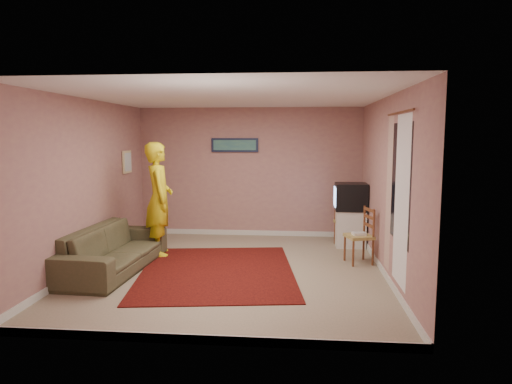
# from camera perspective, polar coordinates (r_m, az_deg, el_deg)

# --- Properties ---
(ground) EXTENTS (5.00, 5.00, 0.00)m
(ground) POSITION_cam_1_polar(r_m,az_deg,el_deg) (7.06, -2.90, -9.75)
(ground) COLOR gray
(ground) RESTS_ON ground
(wall_back) EXTENTS (4.50, 0.02, 2.60)m
(wall_back) POSITION_cam_1_polar(r_m,az_deg,el_deg) (9.27, -0.79, 2.48)
(wall_back) COLOR #A87C6F
(wall_back) RESTS_ON ground
(wall_front) EXTENTS (4.50, 0.02, 2.60)m
(wall_front) POSITION_cam_1_polar(r_m,az_deg,el_deg) (4.36, -7.61, -2.75)
(wall_front) COLOR #A87C6F
(wall_front) RESTS_ON ground
(wall_left) EXTENTS (0.02, 5.00, 2.60)m
(wall_left) POSITION_cam_1_polar(r_m,az_deg,el_deg) (7.45, -20.36, 0.93)
(wall_left) COLOR #A87C6F
(wall_left) RESTS_ON ground
(wall_right) EXTENTS (0.02, 5.00, 2.60)m
(wall_right) POSITION_cam_1_polar(r_m,az_deg,el_deg) (6.85, 16.01, 0.59)
(wall_right) COLOR #A87C6F
(wall_right) RESTS_ON ground
(ceiling) EXTENTS (4.50, 5.00, 0.02)m
(ceiling) POSITION_cam_1_polar(r_m,az_deg,el_deg) (6.78, -3.04, 11.80)
(ceiling) COLOR white
(ceiling) RESTS_ON wall_back
(baseboard_back) EXTENTS (4.50, 0.02, 0.10)m
(baseboard_back) POSITION_cam_1_polar(r_m,az_deg,el_deg) (9.44, -0.78, -5.11)
(baseboard_back) COLOR silver
(baseboard_back) RESTS_ON ground
(baseboard_front) EXTENTS (4.50, 0.02, 0.10)m
(baseboard_front) POSITION_cam_1_polar(r_m,az_deg,el_deg) (4.74, -7.32, -17.79)
(baseboard_front) COLOR silver
(baseboard_front) RESTS_ON ground
(baseboard_left) EXTENTS (0.02, 5.00, 0.10)m
(baseboard_left) POSITION_cam_1_polar(r_m,az_deg,el_deg) (7.67, -19.89, -8.39)
(baseboard_left) COLOR silver
(baseboard_left) RESTS_ON ground
(baseboard_right) EXTENTS (0.02, 5.00, 0.10)m
(baseboard_right) POSITION_cam_1_polar(r_m,az_deg,el_deg) (7.09, 15.58, -9.49)
(baseboard_right) COLOR silver
(baseboard_right) RESTS_ON ground
(window) EXTENTS (0.01, 1.10, 1.50)m
(window) POSITION_cam_1_polar(r_m,az_deg,el_deg) (5.96, 17.61, 1.06)
(window) COLOR black
(window) RESTS_ON wall_right
(curtain_sheer) EXTENTS (0.01, 0.75, 2.10)m
(curtain_sheer) POSITION_cam_1_polar(r_m,az_deg,el_deg) (5.83, 17.72, -1.05)
(curtain_sheer) COLOR white
(curtain_sheer) RESTS_ON wall_right
(curtain_floral) EXTENTS (0.01, 0.35, 2.10)m
(curtain_floral) POSITION_cam_1_polar(r_m,az_deg,el_deg) (6.51, 16.26, -0.18)
(curtain_floral) COLOR beige
(curtain_floral) RESTS_ON wall_right
(curtain_rod) EXTENTS (0.02, 1.40, 0.02)m
(curtain_rod) POSITION_cam_1_polar(r_m,az_deg,el_deg) (5.93, 17.51, 9.46)
(curtain_rod) COLOR brown
(curtain_rod) RESTS_ON wall_right
(picture_back) EXTENTS (0.95, 0.04, 0.28)m
(picture_back) POSITION_cam_1_polar(r_m,az_deg,el_deg) (9.24, -2.68, 5.88)
(picture_back) COLOR #131934
(picture_back) RESTS_ON wall_back
(picture_left) EXTENTS (0.04, 0.38, 0.42)m
(picture_left) POSITION_cam_1_polar(r_m,az_deg,el_deg) (8.89, -15.81, 3.64)
(picture_left) COLOR beige
(picture_left) RESTS_ON wall_left
(area_rug) EXTENTS (2.62, 3.10, 0.02)m
(area_rug) POSITION_cam_1_polar(r_m,az_deg,el_deg) (7.00, -4.87, -9.84)
(area_rug) COLOR black
(area_rug) RESTS_ON ground
(tv_cabinet) EXTENTS (0.53, 0.48, 0.67)m
(tv_cabinet) POSITION_cam_1_polar(r_m,az_deg,el_deg) (8.64, 11.69, -4.45)
(tv_cabinet) COLOR silver
(tv_cabinet) RESTS_ON ground
(crt_tv) EXTENTS (0.59, 0.53, 0.50)m
(crt_tv) POSITION_cam_1_polar(r_m,az_deg,el_deg) (8.54, 11.75, -0.59)
(crt_tv) COLOR black
(crt_tv) RESTS_ON tv_cabinet
(chair_a) EXTENTS (0.50, 0.48, 0.50)m
(chair_a) POSITION_cam_1_polar(r_m,az_deg,el_deg) (8.61, 11.37, -2.96)
(chair_a) COLOR tan
(chair_a) RESTS_ON ground
(dvd_player) EXTENTS (0.41, 0.33, 0.06)m
(dvd_player) POSITION_cam_1_polar(r_m,az_deg,el_deg) (8.62, 11.36, -3.36)
(dvd_player) COLOR #A2A2A6
(dvd_player) RESTS_ON chair_a
(blue_throw) EXTENTS (0.41, 0.05, 0.43)m
(blue_throw) POSITION_cam_1_polar(r_m,az_deg,el_deg) (8.76, 11.26, -1.59)
(blue_throw) COLOR #95B2F4
(blue_throw) RESTS_ON chair_a
(chair_b) EXTENTS (0.49, 0.50, 0.49)m
(chair_b) POSITION_cam_1_polar(r_m,az_deg,el_deg) (7.49, 12.77, -4.59)
(chair_b) COLOR tan
(chair_b) RESTS_ON ground
(game_console) EXTENTS (0.23, 0.19, 0.04)m
(game_console) POSITION_cam_1_polar(r_m,az_deg,el_deg) (7.50, 12.75, -5.10)
(game_console) COLOR silver
(game_console) RESTS_ON chair_b
(sofa) EXTENTS (1.01, 2.32, 0.66)m
(sofa) POSITION_cam_1_polar(r_m,az_deg,el_deg) (7.29, -17.35, -6.81)
(sofa) COLOR #4A412D
(sofa) RESTS_ON ground
(person) EXTENTS (0.67, 0.82, 1.93)m
(person) POSITION_cam_1_polar(r_m,az_deg,el_deg) (7.93, -12.03, -0.87)
(person) COLOR yellow
(person) RESTS_ON ground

